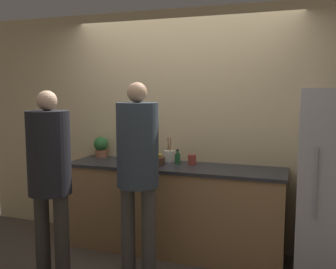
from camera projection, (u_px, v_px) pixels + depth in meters
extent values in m
plane|color=#4C4238|center=(164.00, 264.00, 3.73)|extent=(14.00, 14.00, 0.00)
cube|color=#D6BC8C|center=(183.00, 128.00, 4.18)|extent=(5.20, 0.06, 2.60)
cube|color=#9E754C|center=(174.00, 210.00, 4.00)|extent=(2.27, 0.59, 0.90)
cube|color=#28282D|center=(174.00, 167.00, 3.95)|extent=(2.30, 0.62, 0.03)
cylinder|color=#99999E|center=(316.00, 183.00, 3.09)|extent=(0.02, 0.02, 0.61)
cylinder|color=#38332D|center=(43.00, 238.00, 3.34)|extent=(0.13, 0.13, 0.83)
cylinder|color=#38332D|center=(62.00, 240.00, 3.28)|extent=(0.13, 0.13, 0.83)
cylinder|color=black|center=(49.00, 153.00, 3.22)|extent=(0.37, 0.37, 0.72)
sphere|color=#DBAD89|center=(47.00, 101.00, 3.16)|extent=(0.17, 0.17, 0.17)
cylinder|color=#4C4742|center=(128.00, 230.00, 3.47)|extent=(0.13, 0.13, 0.86)
cylinder|color=#4C4742|center=(149.00, 233.00, 3.40)|extent=(0.13, 0.13, 0.86)
cylinder|color=#333D47|center=(138.00, 145.00, 3.34)|extent=(0.38, 0.38, 0.75)
sphere|color=tan|center=(137.00, 92.00, 3.28)|extent=(0.18, 0.18, 0.18)
cylinder|color=#4C3323|center=(152.00, 161.00, 3.98)|extent=(0.27, 0.27, 0.08)
ellipsoid|color=yellow|center=(155.00, 155.00, 3.96)|extent=(0.15, 0.12, 0.04)
cylinder|color=silver|center=(169.00, 156.00, 4.14)|extent=(0.13, 0.13, 0.12)
cylinder|color=#99754C|center=(168.00, 147.00, 4.13)|extent=(0.01, 0.05, 0.22)
cylinder|color=#99754C|center=(170.00, 147.00, 4.13)|extent=(0.03, 0.04, 0.22)
cylinder|color=#99754C|center=(169.00, 147.00, 4.12)|extent=(0.05, 0.01, 0.22)
cylinder|color=#236033|center=(178.00, 159.00, 4.00)|extent=(0.06, 0.06, 0.11)
cylinder|color=#236033|center=(178.00, 152.00, 4.00)|extent=(0.03, 0.03, 0.03)
cylinder|color=black|center=(178.00, 150.00, 3.99)|extent=(0.03, 0.03, 0.01)
cylinder|color=#A33D33|center=(192.00, 160.00, 3.98)|extent=(0.09, 0.09, 0.10)
cylinder|color=#9E6042|center=(101.00, 153.00, 4.42)|extent=(0.13, 0.13, 0.09)
sphere|color=#2D6B33|center=(101.00, 144.00, 4.40)|extent=(0.17, 0.17, 0.17)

